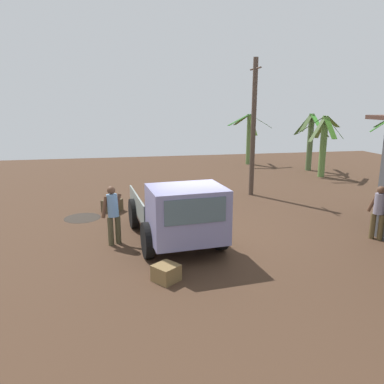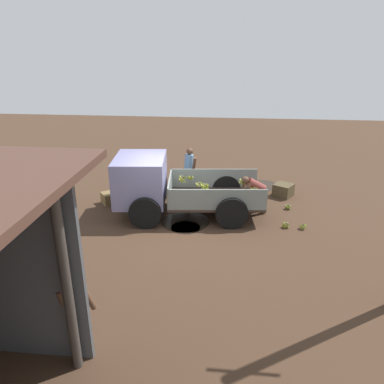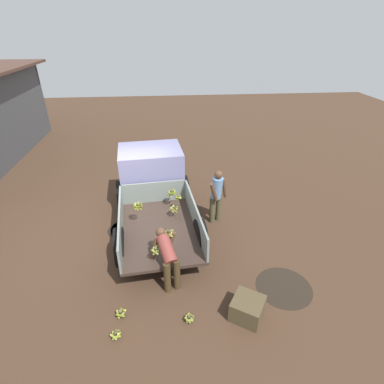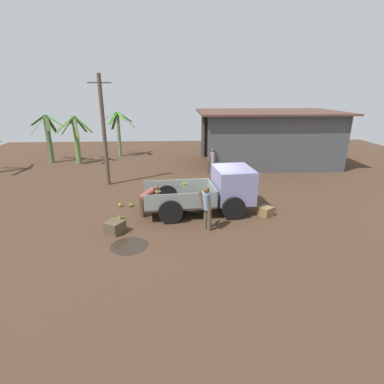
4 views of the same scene
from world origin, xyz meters
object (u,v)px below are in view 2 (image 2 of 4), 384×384
object	(u,v)px
person_foreground_visitor	(189,169)
banana_bunch_on_ground_2	(303,226)
banana_bunch_on_ground_1	(288,207)
wooden_crate_1	(110,198)
person_worker_loading	(256,191)
banana_bunch_on_ground_0	(286,225)
person_bystander_near_shed	(75,307)
wooden_crate_0	(283,190)
cargo_truck	(156,184)

from	to	relation	value
person_foreground_visitor	banana_bunch_on_ground_2	bearing A→B (deg)	-62.73
banana_bunch_on_ground_1	wooden_crate_1	xyz separation A→B (m)	(6.01, 0.10, 0.10)
person_worker_loading	banana_bunch_on_ground_0	distance (m)	1.47
person_worker_loading	banana_bunch_on_ground_2	bearing A→B (deg)	122.91
person_worker_loading	person_bystander_near_shed	world-z (taller)	person_bystander_near_shed
person_foreground_visitor	banana_bunch_on_ground_1	world-z (taller)	person_foreground_visitor
wooden_crate_0	wooden_crate_1	xyz separation A→B (m)	(5.99, 1.28, -0.03)
cargo_truck	person_worker_loading	distance (m)	3.17
person_worker_loading	banana_bunch_on_ground_1	xyz separation A→B (m)	(-1.11, -0.39, -0.67)
cargo_truck	person_bystander_near_shed	world-z (taller)	cargo_truck
person_worker_loading	banana_bunch_on_ground_2	distance (m)	1.83
person_bystander_near_shed	banana_bunch_on_ground_1	world-z (taller)	person_bystander_near_shed
person_foreground_visitor	person_bystander_near_shed	size ratio (longest dim) A/B	1.05
cargo_truck	wooden_crate_1	distance (m)	2.07
person_worker_loading	cargo_truck	bearing A→B (deg)	-12.60
wooden_crate_1	banana_bunch_on_ground_0	bearing A→B (deg)	167.42
cargo_truck	person_foreground_visitor	xyz separation A→B (m)	(-0.81, -1.85, -0.07)
cargo_truck	banana_bunch_on_ground_2	bearing A→B (deg)	166.00
banana_bunch_on_ground_1	banana_bunch_on_ground_0	bearing A→B (deg)	79.72
cargo_truck	wooden_crate_1	world-z (taller)	cargo_truck
wooden_crate_0	person_foreground_visitor	bearing A→B (deg)	1.65
cargo_truck	banana_bunch_on_ground_2	world-z (taller)	cargo_truck
cargo_truck	person_worker_loading	size ratio (longest dim) A/B	3.72
person_foreground_visitor	person_worker_loading	size ratio (longest dim) A/B	1.34
person_bystander_near_shed	wooden_crate_0	bearing A→B (deg)	106.85
person_foreground_visitor	banana_bunch_on_ground_1	xyz separation A→B (m)	(-3.43, 1.09, -0.85)
person_foreground_visitor	person_worker_loading	xyz separation A→B (m)	(-2.32, 1.47, -0.18)
banana_bunch_on_ground_2	cargo_truck	bearing A→B (deg)	-8.35
cargo_truck	banana_bunch_on_ground_1	world-z (taller)	cargo_truck
person_worker_loading	banana_bunch_on_ground_0	world-z (taller)	person_worker_loading
person_bystander_near_shed	banana_bunch_on_ground_0	bearing A→B (deg)	97.57
banana_bunch_on_ground_0	wooden_crate_1	world-z (taller)	wooden_crate_1
banana_bunch_on_ground_0	wooden_crate_1	distance (m)	5.90
banana_bunch_on_ground_2	wooden_crate_1	xyz separation A→B (m)	(6.25, -1.33, 0.09)
person_worker_loading	wooden_crate_0	distance (m)	1.99
person_worker_loading	banana_bunch_on_ground_2	size ratio (longest dim) A/B	5.98
person_foreground_visitor	banana_bunch_on_ground_1	distance (m)	3.69
banana_bunch_on_ground_0	wooden_crate_0	distance (m)	2.58
banana_bunch_on_ground_0	person_foreground_visitor	bearing A→B (deg)	-37.87
person_worker_loading	banana_bunch_on_ground_1	world-z (taller)	person_worker_loading
person_foreground_visitor	banana_bunch_on_ground_2	size ratio (longest dim) A/B	8.00
banana_bunch_on_ground_1	wooden_crate_1	world-z (taller)	wooden_crate_1
cargo_truck	banana_bunch_on_ground_0	world-z (taller)	cargo_truck
person_foreground_visitor	banana_bunch_on_ground_0	xyz separation A→B (m)	(-3.18, 2.47, -0.85)
person_foreground_visitor	wooden_crate_0	world-z (taller)	person_foreground_visitor
banana_bunch_on_ground_2	wooden_crate_0	distance (m)	2.62
banana_bunch_on_ground_2	wooden_crate_0	size ratio (longest dim) A/B	0.35
banana_bunch_on_ground_1	person_foreground_visitor	bearing A→B (deg)	-17.62
person_bystander_near_shed	banana_bunch_on_ground_1	xyz separation A→B (m)	(-4.53, -6.59, -0.81)
banana_bunch_on_ground_0	banana_bunch_on_ground_2	distance (m)	0.49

